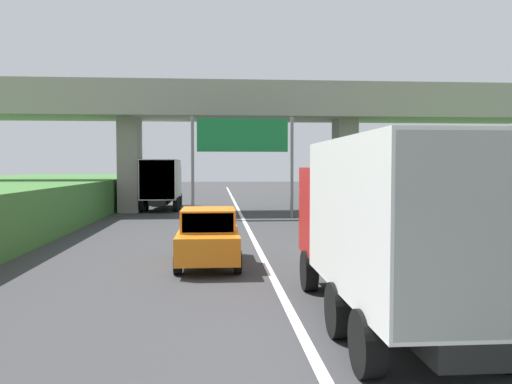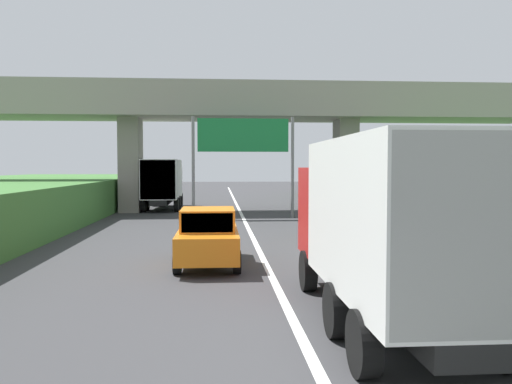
{
  "view_description": "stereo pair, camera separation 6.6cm",
  "coord_description": "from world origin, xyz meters",
  "px_view_note": "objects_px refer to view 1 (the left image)",
  "views": [
    {
      "loc": [
        -1.5,
        -1.46,
        2.96
      ],
      "look_at": [
        0.0,
        18.06,
        2.0
      ],
      "focal_mm": 36.24,
      "sensor_mm": 36.0,
      "label": 1
    },
    {
      "loc": [
        -1.43,
        -1.46,
        2.96
      ],
      "look_at": [
        0.0,
        18.06,
        2.0
      ],
      "focal_mm": 36.24,
      "sensor_mm": 36.0,
      "label": 2
    }
  ],
  "objects_px": {
    "truck_red": "(388,222)",
    "construction_barrel_2": "(467,243)",
    "truck_yellow": "(411,197)",
    "truck_white": "(163,181)",
    "car_orange": "(208,237)",
    "overhead_highway_sign": "(243,143)"
  },
  "relations": [
    {
      "from": "truck_white",
      "to": "truck_red",
      "type": "relative_size",
      "value": 1.0
    },
    {
      "from": "construction_barrel_2",
      "to": "car_orange",
      "type": "bearing_deg",
      "value": -173.94
    },
    {
      "from": "car_orange",
      "to": "truck_red",
      "type": "bearing_deg",
      "value": -60.89
    },
    {
      "from": "truck_red",
      "to": "construction_barrel_2",
      "type": "height_order",
      "value": "truck_red"
    },
    {
      "from": "construction_barrel_2",
      "to": "truck_yellow",
      "type": "bearing_deg",
      "value": 156.31
    },
    {
      "from": "overhead_highway_sign",
      "to": "truck_yellow",
      "type": "height_order",
      "value": "overhead_highway_sign"
    },
    {
      "from": "car_orange",
      "to": "construction_barrel_2",
      "type": "relative_size",
      "value": 4.56
    },
    {
      "from": "truck_yellow",
      "to": "truck_white",
      "type": "bearing_deg",
      "value": 118.24
    },
    {
      "from": "truck_white",
      "to": "truck_red",
      "type": "distance_m",
      "value": 27.82
    },
    {
      "from": "truck_yellow",
      "to": "construction_barrel_2",
      "type": "distance_m",
      "value": 2.33
    },
    {
      "from": "truck_yellow",
      "to": "construction_barrel_2",
      "type": "xyz_separation_m",
      "value": [
        1.65,
        -0.72,
        -1.47
      ]
    },
    {
      "from": "truck_white",
      "to": "truck_yellow",
      "type": "relative_size",
      "value": 1.0
    },
    {
      "from": "truck_red",
      "to": "truck_yellow",
      "type": "relative_size",
      "value": 1.0
    },
    {
      "from": "truck_white",
      "to": "car_orange",
      "type": "xyz_separation_m",
      "value": [
        3.49,
        -20.82,
        -1.08
      ]
    },
    {
      "from": "truck_red",
      "to": "construction_barrel_2",
      "type": "distance_m",
      "value": 8.78
    },
    {
      "from": "truck_white",
      "to": "truck_yellow",
      "type": "bearing_deg",
      "value": -61.76
    },
    {
      "from": "overhead_highway_sign",
      "to": "truck_white",
      "type": "distance_m",
      "value": 8.8
    },
    {
      "from": "overhead_highway_sign",
      "to": "truck_red",
      "type": "relative_size",
      "value": 0.81
    },
    {
      "from": "car_orange",
      "to": "overhead_highway_sign",
      "type": "bearing_deg",
      "value": 82.99
    },
    {
      "from": "overhead_highway_sign",
      "to": "truck_white",
      "type": "relative_size",
      "value": 0.81
    },
    {
      "from": "truck_white",
      "to": "construction_barrel_2",
      "type": "height_order",
      "value": "truck_white"
    },
    {
      "from": "overhead_highway_sign",
      "to": "truck_white",
      "type": "height_order",
      "value": "overhead_highway_sign"
    }
  ]
}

